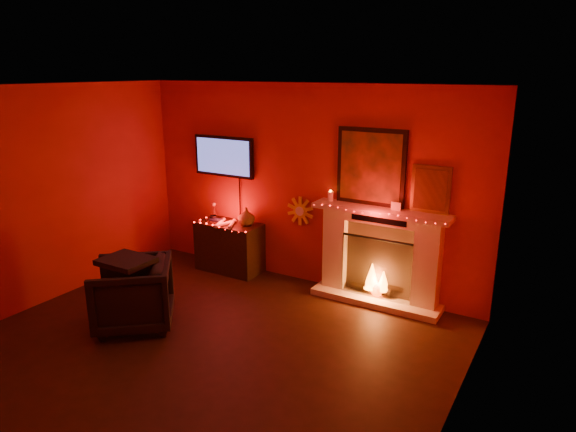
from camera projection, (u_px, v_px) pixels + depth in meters
The scene contains 6 objects.
room at pixel (177, 237), 4.81m from camera, with size 5.00×5.00×5.00m.
fireplace at pixel (380, 247), 6.41m from camera, with size 1.72×0.40×2.18m.
tv at pixel (224, 157), 7.40m from camera, with size 1.00×0.07×1.24m.
sunburst_clock at pixel (300, 211), 6.99m from camera, with size 0.40×0.03×0.40m.
console_table at pixel (230, 245), 7.48m from camera, with size 0.95×0.54×0.98m.
armchair at pixel (133, 294), 5.85m from camera, with size 0.84×0.86×0.78m, color black.
Camera 1 is at (3.22, -3.41, 2.87)m, focal length 32.00 mm.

